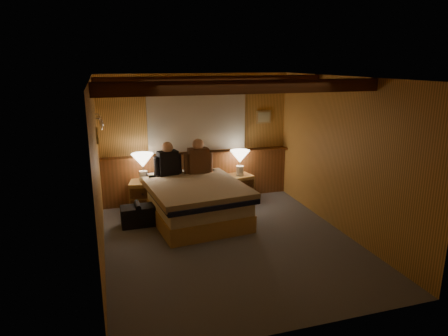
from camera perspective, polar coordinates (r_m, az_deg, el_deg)
name	(u,v)px	position (r m, az deg, el deg)	size (l,w,h in m)	color
floor	(231,242)	(6.04, 0.94, -10.57)	(4.20, 4.20, 0.00)	#4E515C
ceiling	(231,77)	(5.46, 1.05, 12.81)	(4.20, 4.20, 0.00)	tan
wall_back	(197,138)	(7.61, -3.91, 4.30)	(3.60, 3.60, 0.00)	#D89E4D
wall_left	(98,175)	(5.37, -17.59, -0.91)	(4.20, 4.20, 0.00)	#D89E4D
wall_right	(342,156)	(6.40, 16.50, 1.67)	(4.20, 4.20, 0.00)	#D89E4D
wall_front	(301,219)	(3.79, 10.92, -7.11)	(3.60, 3.60, 0.00)	#D89E4D
wainscot	(198,175)	(7.71, -3.70, -1.01)	(3.60, 0.23, 0.94)	brown
curtain_window	(197,122)	(7.49, -3.83, 6.62)	(2.18, 0.09, 1.11)	#4E2613
ceiling_beams	(228,84)	(5.60, 0.56, 11.95)	(3.60, 1.65, 0.16)	#4E2613
coat_rail	(101,121)	(6.83, -17.22, 6.41)	(0.05, 0.55, 0.24)	silver
framed_print	(264,117)	(7.94, 5.69, 7.27)	(0.30, 0.04, 0.25)	tan
bed	(195,201)	(6.76, -4.18, -4.66)	(1.67, 2.05, 0.65)	tan
nightstand_left	(144,196)	(7.35, -11.31, -3.88)	(0.57, 0.53, 0.54)	tan
nightstand_right	(239,187)	(7.74, 2.20, -2.77)	(0.52, 0.49, 0.50)	tan
lamp_left	(143,162)	(7.16, -11.55, 0.82)	(0.39, 0.39, 0.51)	white
lamp_right	(240,158)	(7.56, 2.29, 1.44)	(0.37, 0.37, 0.49)	white
person_left	(168,161)	(7.14, -8.04, 0.95)	(0.50, 0.27, 0.62)	black
person_right	(198,159)	(7.22, -3.69, 1.31)	(0.53, 0.21, 0.65)	#523421
duffel_bag	(138,215)	(6.72, -12.17, -6.63)	(0.55, 0.34, 0.39)	black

